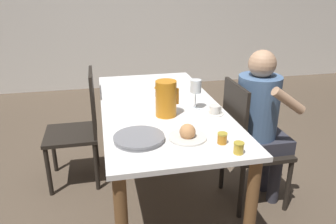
{
  "coord_description": "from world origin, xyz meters",
  "views": [
    {
      "loc": [
        -0.42,
        -2.2,
        1.6
      ],
      "look_at": [
        0.0,
        -0.26,
        0.81
      ],
      "focal_mm": 35.0,
      "sensor_mm": 36.0,
      "label": 1
    }
  ],
  "objects_px": {
    "jam_jar_red": "(239,147)",
    "person_seated": "(261,116)",
    "red_pitcher": "(165,98)",
    "teacup_near_person": "(215,111)",
    "chair_person_side": "(247,143)",
    "wine_glass_water": "(196,87)",
    "bread_plate": "(187,134)",
    "serving_tray": "(139,138)",
    "chair_opposite": "(80,126)",
    "jam_jar_amber": "(222,138)",
    "teacup_across": "(160,91)"
  },
  "relations": [
    {
      "from": "wine_glass_water",
      "to": "serving_tray",
      "type": "height_order",
      "value": "wine_glass_water"
    },
    {
      "from": "chair_opposite",
      "to": "teacup_near_person",
      "type": "xyz_separation_m",
      "value": [
        0.94,
        -0.59,
        0.29
      ]
    },
    {
      "from": "bread_plate",
      "to": "red_pitcher",
      "type": "bearing_deg",
      "value": 98.24
    },
    {
      "from": "person_seated",
      "to": "jam_jar_red",
      "type": "height_order",
      "value": "person_seated"
    },
    {
      "from": "chair_opposite",
      "to": "serving_tray",
      "type": "distance_m",
      "value": 1.0
    },
    {
      "from": "chair_opposite",
      "to": "bread_plate",
      "type": "relative_size",
      "value": 4.27
    },
    {
      "from": "teacup_near_person",
      "to": "bread_plate",
      "type": "distance_m",
      "value": 0.43
    },
    {
      "from": "chair_person_side",
      "to": "jam_jar_red",
      "type": "bearing_deg",
      "value": -30.97
    },
    {
      "from": "jam_jar_red",
      "to": "person_seated",
      "type": "bearing_deg",
      "value": 53.25
    },
    {
      "from": "person_seated",
      "to": "teacup_near_person",
      "type": "distance_m",
      "value": 0.38
    },
    {
      "from": "chair_opposite",
      "to": "teacup_near_person",
      "type": "distance_m",
      "value": 1.14
    },
    {
      "from": "person_seated",
      "to": "teacup_across",
      "type": "height_order",
      "value": "person_seated"
    },
    {
      "from": "teacup_near_person",
      "to": "jam_jar_red",
      "type": "bearing_deg",
      "value": -96.72
    },
    {
      "from": "teacup_across",
      "to": "teacup_near_person",
      "type": "bearing_deg",
      "value": -59.62
    },
    {
      "from": "wine_glass_water",
      "to": "teacup_near_person",
      "type": "bearing_deg",
      "value": -50.34
    },
    {
      "from": "chair_person_side",
      "to": "jam_jar_red",
      "type": "xyz_separation_m",
      "value": [
        -0.34,
        -0.57,
        0.29
      ]
    },
    {
      "from": "teacup_near_person",
      "to": "jam_jar_amber",
      "type": "xyz_separation_m",
      "value": [
        -0.11,
        -0.42,
        0.01
      ]
    },
    {
      "from": "wine_glass_water",
      "to": "jam_jar_red",
      "type": "relative_size",
      "value": 3.4
    },
    {
      "from": "jam_jar_amber",
      "to": "person_seated",
      "type": "bearing_deg",
      "value": 43.65
    },
    {
      "from": "red_pitcher",
      "to": "teacup_near_person",
      "type": "relative_size",
      "value": 1.94
    },
    {
      "from": "chair_person_side",
      "to": "jam_jar_amber",
      "type": "xyz_separation_m",
      "value": [
        -0.39,
        -0.44,
        0.29
      ]
    },
    {
      "from": "person_seated",
      "to": "wine_glass_water",
      "type": "xyz_separation_m",
      "value": [
        -0.47,
        0.09,
        0.22
      ]
    },
    {
      "from": "red_pitcher",
      "to": "serving_tray",
      "type": "xyz_separation_m",
      "value": [
        -0.22,
        -0.34,
        -0.11
      ]
    },
    {
      "from": "person_seated",
      "to": "teacup_across",
      "type": "bearing_deg",
      "value": -124.58
    },
    {
      "from": "teacup_across",
      "to": "serving_tray",
      "type": "bearing_deg",
      "value": -109.22
    },
    {
      "from": "wine_glass_water",
      "to": "chair_person_side",
      "type": "bearing_deg",
      "value": -14.74
    },
    {
      "from": "serving_tray",
      "to": "jam_jar_amber",
      "type": "xyz_separation_m",
      "value": [
        0.45,
        -0.13,
        0.02
      ]
    },
    {
      "from": "person_seated",
      "to": "teacup_near_person",
      "type": "relative_size",
      "value": 9.49
    },
    {
      "from": "chair_person_side",
      "to": "wine_glass_water",
      "type": "xyz_separation_m",
      "value": [
        -0.38,
        0.1,
        0.42
      ]
    },
    {
      "from": "teacup_near_person",
      "to": "wine_glass_water",
      "type": "bearing_deg",
      "value": 129.66
    },
    {
      "from": "chair_opposite",
      "to": "serving_tray",
      "type": "relative_size",
      "value": 3.28
    },
    {
      "from": "chair_opposite",
      "to": "teacup_across",
      "type": "distance_m",
      "value": 0.72
    },
    {
      "from": "teacup_near_person",
      "to": "bread_plate",
      "type": "relative_size",
      "value": 0.55
    },
    {
      "from": "jam_jar_red",
      "to": "chair_opposite",
      "type": "bearing_deg",
      "value": 127.47
    },
    {
      "from": "chair_person_side",
      "to": "teacup_near_person",
      "type": "height_order",
      "value": "chair_person_side"
    },
    {
      "from": "chair_person_side",
      "to": "wine_glass_water",
      "type": "distance_m",
      "value": 0.57
    },
    {
      "from": "serving_tray",
      "to": "chair_opposite",
      "type": "bearing_deg",
      "value": 113.34
    },
    {
      "from": "jam_jar_amber",
      "to": "teacup_across",
      "type": "bearing_deg",
      "value": 101.09
    },
    {
      "from": "red_pitcher",
      "to": "jam_jar_red",
      "type": "height_order",
      "value": "red_pitcher"
    },
    {
      "from": "chair_opposite",
      "to": "wine_glass_water",
      "type": "distance_m",
      "value": 1.04
    },
    {
      "from": "chair_person_side",
      "to": "serving_tray",
      "type": "bearing_deg",
      "value": -69.35
    },
    {
      "from": "red_pitcher",
      "to": "bread_plate",
      "type": "bearing_deg",
      "value": -81.76
    },
    {
      "from": "serving_tray",
      "to": "bread_plate",
      "type": "distance_m",
      "value": 0.28
    },
    {
      "from": "jam_jar_amber",
      "to": "serving_tray",
      "type": "bearing_deg",
      "value": 163.87
    },
    {
      "from": "chair_person_side",
      "to": "red_pitcher",
      "type": "distance_m",
      "value": 0.72
    },
    {
      "from": "chair_person_side",
      "to": "teacup_near_person",
      "type": "distance_m",
      "value": 0.4
    },
    {
      "from": "wine_glass_water",
      "to": "bread_plate",
      "type": "bearing_deg",
      "value": -111.83
    },
    {
      "from": "wine_glass_water",
      "to": "teacup_across",
      "type": "height_order",
      "value": "wine_glass_water"
    },
    {
      "from": "teacup_near_person",
      "to": "jam_jar_amber",
      "type": "bearing_deg",
      "value": -104.3
    },
    {
      "from": "teacup_across",
      "to": "jam_jar_amber",
      "type": "height_order",
      "value": "same"
    }
  ]
}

